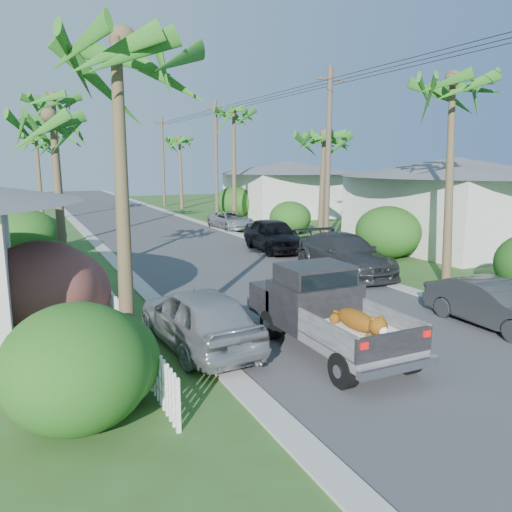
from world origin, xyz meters
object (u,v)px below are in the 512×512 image
house_right_far (289,191)px  palm_r_c (234,111)px  pickup_truck (320,308)px  utility_pole_b (328,161)px  utility_pole_d (163,161)px  parked_car_rm (344,255)px  palm_l_c (53,98)px  parked_car_rd (231,220)px  palm_l_d (36,136)px  house_right_near (452,206)px  parked_car_rf (274,235)px  palm_r_b (323,135)px  parked_car_ln (198,317)px  palm_r_d (180,139)px  utility_pole_c (216,161)px  palm_r_a (457,81)px  palm_l_b (53,117)px  parked_car_rn (493,304)px  palm_l_a (114,42)px

house_right_far → palm_r_c: bearing=-149.5°
pickup_truck → utility_pole_b: (7.18, 10.58, 3.59)m
palm_r_c → utility_pole_d: palm_r_c is taller
pickup_truck → parked_car_rm: pickup_truck is taller
pickup_truck → palm_l_c: bearing=102.7°
parked_car_rd → palm_l_d: (-11.50, 10.20, 5.84)m
house_right_near → palm_l_d: bearing=131.6°
parked_car_rf → utility_pole_b: bearing=-40.9°
palm_r_b → parked_car_ln: bearing=-134.0°
pickup_truck → palm_r_b: 15.80m
parked_car_rm → palm_l_c: bearing=131.3°
palm_r_b → palm_r_d: bearing=90.2°
palm_l_c → house_right_far: 21.41m
parked_car_rf → utility_pole_c: size_ratio=0.54×
palm_r_a → palm_l_b: bearing=155.4°
palm_l_b → palm_l_d: 22.00m
parked_car_rn → utility_pole_b: bearing=80.0°
palm_l_c → palm_r_c: 12.84m
parked_car_rm → utility_pole_b: (1.75, 4.01, 3.79)m
palm_r_a → palm_l_a: bearing=-166.5°
palm_l_b → utility_pole_d: 33.42m
utility_pole_b → utility_pole_c: same height
parked_car_rd → palm_l_d: size_ratio=0.56×
pickup_truck → parked_car_rm: size_ratio=0.92×
parked_car_ln → palm_l_c: (-1.64, 18.33, 7.13)m
parked_car_rf → parked_car_rm: bearing=-83.1°
house_right_near → parked_car_ln: bearing=-154.4°
palm_r_b → house_right_near: size_ratio=0.80×
parked_car_rd → parked_car_rn: bearing=-97.3°
parked_car_rn → house_right_near: bearing=47.9°
utility_pole_d → palm_l_c: bearing=-118.9°
parked_car_rn → palm_r_a: palm_r_a is taller
parked_car_rd → palm_l_a: bearing=-122.0°
house_right_near → house_right_far: house_right_near is taller
parked_car_rf → parked_car_rd: bearing=86.9°
house_right_far → utility_pole_d: size_ratio=1.00×
utility_pole_d → house_right_far: bearing=-60.4°
parked_car_rn → utility_pole_d: (2.00, 41.42, 3.94)m
parked_car_rf → pickup_truck: bearing=-107.3°
palm_r_c → utility_pole_d: size_ratio=1.04×
parked_car_rm → palm_l_d: bearing=116.6°
palm_r_a → utility_pole_d: bearing=91.1°
palm_r_d → palm_l_a: bearing=-108.9°
parked_car_ln → utility_pole_c: utility_pole_c is taller
palm_l_b → palm_r_a: palm_r_a is taller
palm_r_d → pickup_truck: bearing=-102.1°
palm_r_b → utility_pole_d: size_ratio=0.80×
parked_car_rn → parked_car_rm: size_ratio=0.72×
house_right_near → pickup_truck: bearing=-146.7°
palm_r_a → utility_pole_c: utility_pole_c is taller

